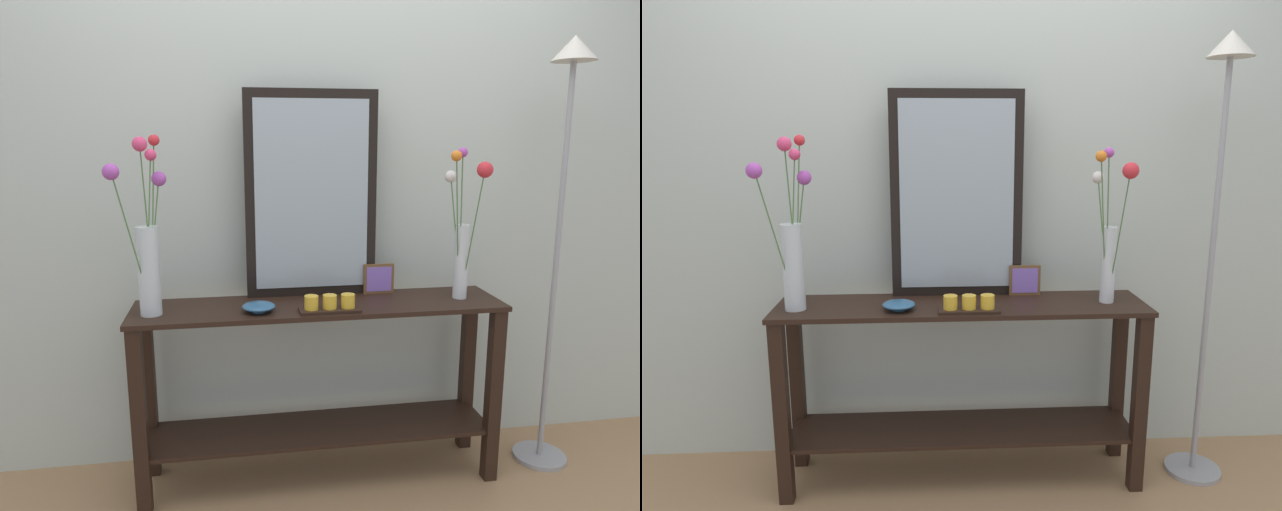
{
  "view_description": "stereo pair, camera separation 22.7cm",
  "coord_description": "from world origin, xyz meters",
  "views": [
    {
      "loc": [
        -0.36,
        -2.2,
        1.46
      ],
      "look_at": [
        0.0,
        0.0,
        1.0
      ],
      "focal_mm": 31.13,
      "sensor_mm": 36.0,
      "label": 1
    },
    {
      "loc": [
        -0.13,
        -2.22,
        1.46
      ],
      "look_at": [
        0.0,
        0.0,
        1.0
      ],
      "focal_mm": 31.13,
      "sensor_mm": 36.0,
      "label": 2
    }
  ],
  "objects": [
    {
      "name": "tall_vase_left",
      "position": [
        -0.68,
        -0.04,
        1.07
      ],
      "size": [
        0.2,
        0.23,
        0.69
      ],
      "color": "silver",
      "rests_on": "console_table"
    },
    {
      "name": "decorative_bowl",
      "position": [
        -0.26,
        -0.07,
        0.82
      ],
      "size": [
        0.13,
        0.13,
        0.04
      ],
      "color": "#2D5B84",
      "rests_on": "console_table"
    },
    {
      "name": "ground_plane",
      "position": [
        0.0,
        0.0,
        -0.01
      ],
      "size": [
        7.0,
        6.0,
        0.02
      ],
      "primitive_type": "cube",
      "color": "#A87F56"
    },
    {
      "name": "vase_right",
      "position": [
        0.61,
        -0.03,
        1.08
      ],
      "size": [
        0.16,
        0.2,
        0.64
      ],
      "color": "silver",
      "rests_on": "console_table"
    },
    {
      "name": "console_table",
      "position": [
        0.0,
        0.0,
        0.49
      ],
      "size": [
        1.54,
        0.35,
        0.8
      ],
      "color": "black",
      "rests_on": "ground"
    },
    {
      "name": "candle_tray",
      "position": [
        0.02,
        -0.11,
        0.82
      ],
      "size": [
        0.24,
        0.09,
        0.07
      ],
      "color": "black",
      "rests_on": "console_table"
    },
    {
      "name": "picture_frame_small",
      "position": [
        0.28,
        0.12,
        0.86
      ],
      "size": [
        0.14,
        0.01,
        0.13
      ],
      "color": "brown",
      "rests_on": "console_table"
    },
    {
      "name": "mirror_leaning",
      "position": [
        -0.01,
        0.14,
        1.24
      ],
      "size": [
        0.56,
        0.03,
        0.88
      ],
      "color": "black",
      "rests_on": "console_table"
    },
    {
      "name": "floor_lamp",
      "position": [
        1.04,
        -0.03,
        1.27
      ],
      "size": [
        0.24,
        0.24,
        1.88
      ],
      "color": "#9E9EA3",
      "rests_on": "ground"
    },
    {
      "name": "wall_back",
      "position": [
        0.0,
        0.29,
        1.35
      ],
      "size": [
        6.4,
        0.08,
        2.7
      ],
      "primitive_type": "cube",
      "color": "beige",
      "rests_on": "ground"
    }
  ]
}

